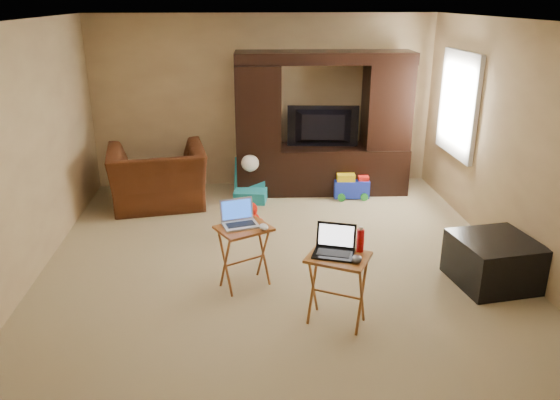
{
  "coord_description": "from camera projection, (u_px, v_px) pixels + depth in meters",
  "views": [
    {
      "loc": [
        -0.41,
        -5.29,
        2.7
      ],
      "look_at": [
        0.0,
        -0.2,
        0.8
      ],
      "focal_mm": 35.0,
      "sensor_mm": 36.0,
      "label": 1
    }
  ],
  "objects": [
    {
      "name": "child_rocker",
      "position": [
        251.0,
        181.0,
        7.63
      ],
      "size": [
        0.52,
        0.57,
        0.59
      ],
      "primitive_type": null,
      "rotation": [
        0.0,
        0.0,
        -0.17
      ],
      "color": "teal",
      "rests_on": "floor"
    },
    {
      "name": "water_bottle",
      "position": [
        360.0,
        240.0,
        4.66
      ],
      "size": [
        0.06,
        0.06,
        0.2
      ],
      "primitive_type": "cylinder",
      "color": "red",
      "rests_on": "tray_table_right"
    },
    {
      "name": "mouse_left",
      "position": [
        264.0,
        227.0,
        5.17
      ],
      "size": [
        0.11,
        0.14,
        0.05
      ],
      "primitive_type": "ellipsoid",
      "rotation": [
        0.0,
        0.0,
        0.23
      ],
      "color": "white",
      "rests_on": "tray_table_left"
    },
    {
      "name": "wall_back",
      "position": [
        264.0,
        102.0,
        8.05
      ],
      "size": [
        5.0,
        0.0,
        5.0
      ],
      "primitive_type": "plane",
      "rotation": [
        1.57,
        0.0,
        0.0
      ],
      "color": "tan",
      "rests_on": "ground"
    },
    {
      "name": "window_pane",
      "position": [
        460.0,
        104.0,
        7.06
      ],
      "size": [
        0.0,
        1.2,
        1.2
      ],
      "primitive_type": "plane",
      "rotation": [
        1.57,
        0.0,
        -1.57
      ],
      "color": "white",
      "rests_on": "ground"
    },
    {
      "name": "wall_front",
      "position": [
        319.0,
        287.0,
        2.91
      ],
      "size": [
        5.0,
        0.0,
        5.0
      ],
      "primitive_type": "plane",
      "rotation": [
        -1.57,
        0.0,
        0.0
      ],
      "color": "tan",
      "rests_on": "ground"
    },
    {
      "name": "laptop_left",
      "position": [
        240.0,
        215.0,
        5.21
      ],
      "size": [
        0.39,
        0.35,
        0.24
      ],
      "primitive_type": "cube",
      "rotation": [
        0.0,
        0.0,
        0.26
      ],
      "color": "#B2B2B7",
      "rests_on": "tray_table_left"
    },
    {
      "name": "recliner",
      "position": [
        158.0,
        177.0,
        7.39
      ],
      "size": [
        1.42,
        1.29,
        0.82
      ],
      "primitive_type": "imported",
      "rotation": [
        0.0,
        0.0,
        3.3
      ],
      "color": "#4D2810",
      "rests_on": "floor"
    },
    {
      "name": "entertainment_center",
      "position": [
        323.0,
        124.0,
        7.78
      ],
      "size": [
        2.48,
        0.73,
        2.01
      ],
      "primitive_type": "cube",
      "rotation": [
        0.0,
        0.0,
        -0.05
      ],
      "color": "black",
      "rests_on": "floor"
    },
    {
      "name": "push_toy",
      "position": [
        351.0,
        185.0,
        7.77
      ],
      "size": [
        0.53,
        0.4,
        0.38
      ],
      "primitive_type": null,
      "rotation": [
        0.0,
        0.0,
        -0.07
      ],
      "color": "#172CBF",
      "rests_on": "floor"
    },
    {
      "name": "ceiling",
      "position": [
        278.0,
        20.0,
        5.04
      ],
      "size": [
        5.5,
        5.5,
        0.0
      ],
      "primitive_type": "plane",
      "rotation": [
        3.14,
        0.0,
        0.0
      ],
      "color": "silver",
      "rests_on": "ground"
    },
    {
      "name": "ottoman",
      "position": [
        493.0,
        261.0,
        5.43
      ],
      "size": [
        0.83,
        0.83,
        0.47
      ],
      "primitive_type": "cube",
      "rotation": [
        0.0,
        0.0,
        0.14
      ],
      "color": "black",
      "rests_on": "floor"
    },
    {
      "name": "plush_toy",
      "position": [
        250.0,
        216.0,
        6.66
      ],
      "size": [
        0.34,
        0.28,
        0.38
      ],
      "primitive_type": null,
      "color": "red",
      "rests_on": "floor"
    },
    {
      "name": "window_frame",
      "position": [
        458.0,
        104.0,
        7.06
      ],
      "size": [
        0.06,
        1.14,
        1.34
      ],
      "primitive_type": "cube",
      "color": "white",
      "rests_on": "ground"
    },
    {
      "name": "wall_right",
      "position": [
        518.0,
        146.0,
        5.67
      ],
      "size": [
        0.0,
        5.5,
        5.5
      ],
      "primitive_type": "plane",
      "rotation": [
        1.57,
        0.0,
        -1.57
      ],
      "color": "tan",
      "rests_on": "ground"
    },
    {
      "name": "television",
      "position": [
        323.0,
        127.0,
        7.75
      ],
      "size": [
        1.03,
        0.24,
        0.59
      ],
      "primitive_type": "imported",
      "rotation": [
        0.0,
        0.0,
        3.03
      ],
      "color": "black",
      "rests_on": "entertainment_center"
    },
    {
      "name": "tray_table_right",
      "position": [
        337.0,
        290.0,
        4.72
      ],
      "size": [
        0.63,
        0.59,
        0.65
      ],
      "primitive_type": "cube",
      "rotation": [
        0.0,
        0.0,
        -0.48
      ],
      "color": "#A45B27",
      "rests_on": "floor"
    },
    {
      "name": "laptop_right",
      "position": [
        334.0,
        242.0,
        4.58
      ],
      "size": [
        0.41,
        0.37,
        0.24
      ],
      "primitive_type": "cube",
      "rotation": [
        0.0,
        0.0,
        -0.32
      ],
      "color": "black",
      "rests_on": "tray_table_right"
    },
    {
      "name": "floor",
      "position": [
        279.0,
        263.0,
        5.91
      ],
      "size": [
        5.5,
        5.5,
        0.0
      ],
      "primitive_type": "plane",
      "color": "tan",
      "rests_on": "ground"
    },
    {
      "name": "tray_table_left",
      "position": [
        245.0,
        257.0,
        5.34
      ],
      "size": [
        0.61,
        0.57,
        0.63
      ],
      "primitive_type": "cube",
      "rotation": [
        0.0,
        0.0,
        0.49
      ],
      "color": "#A65328",
      "rests_on": "floor"
    },
    {
      "name": "mouse_right",
      "position": [
        357.0,
        259.0,
        4.5
      ],
      "size": [
        0.13,
        0.15,
        0.05
      ],
      "primitive_type": "ellipsoid",
      "rotation": [
        0.0,
        0.0,
        -0.36
      ],
      "color": "#45464A",
      "rests_on": "tray_table_right"
    },
    {
      "name": "wall_left",
      "position": [
        22.0,
        157.0,
        5.29
      ],
      "size": [
        0.0,
        5.5,
        5.5
      ],
      "primitive_type": "plane",
      "rotation": [
        1.57,
        0.0,
        1.57
      ],
      "color": "tan",
      "rests_on": "ground"
    }
  ]
}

